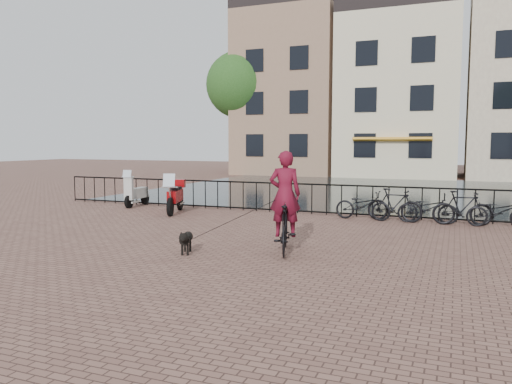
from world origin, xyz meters
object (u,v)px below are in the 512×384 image
at_px(cyclist, 285,208).
at_px(dog, 186,241).
at_px(scooter, 137,187).
at_px(motorcycle, 175,192).

distance_m(cyclist, dog, 2.24).
bearing_deg(scooter, motorcycle, -30.70).
distance_m(motorcycle, scooter, 2.51).
distance_m(cyclist, scooter, 9.46).
bearing_deg(cyclist, dog, 7.43).
distance_m(cyclist, motorcycle, 7.01).
height_order(motorcycle, scooter, scooter).
relative_size(dog, motorcycle, 0.40).
bearing_deg(dog, cyclist, 3.50).
bearing_deg(motorcycle, scooter, 136.79).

